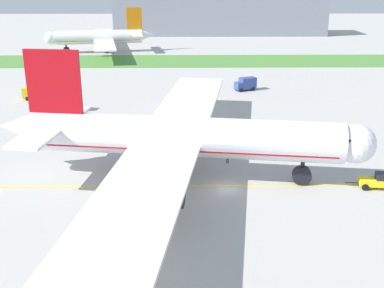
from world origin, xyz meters
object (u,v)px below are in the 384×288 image
(ground_crew_wingwalker_port, at_px, (228,157))
(service_truck_fuel_bowser, at_px, (71,103))
(service_truck_baggage_loader, at_px, (246,84))
(parked_airliner_far_centre, at_px, (100,37))
(service_truck_catering_van, at_px, (35,93))
(pushback_tug, at_px, (377,181))
(airliner_foreground, at_px, (178,137))
(ground_crew_marshaller_front, at_px, (189,151))

(ground_crew_wingwalker_port, distance_m, service_truck_fuel_bowser, 43.30)
(ground_crew_wingwalker_port, relative_size, service_truck_baggage_loader, 0.31)
(service_truck_fuel_bowser, xyz_separation_m, parked_airliner_far_centre, (-6.83, 79.81, 3.84))
(service_truck_catering_van, bearing_deg, pushback_tug, -39.32)
(airliner_foreground, bearing_deg, ground_crew_wingwalker_port, 36.22)
(service_truck_catering_van, bearing_deg, airliner_foreground, -53.60)
(ground_crew_marshaller_front, bearing_deg, ground_crew_wingwalker_port, -24.76)
(ground_crew_wingwalker_port, relative_size, ground_crew_marshaller_front, 1.06)
(service_truck_fuel_bowser, xyz_separation_m, service_truck_catering_van, (-10.34, 9.73, 0.01))
(ground_crew_marshaller_front, distance_m, service_truck_fuel_bowser, 37.33)
(airliner_foreground, xyz_separation_m, service_truck_fuel_bowser, (-23.33, 35.93, -4.51))
(airliner_foreground, bearing_deg, service_truck_catering_van, 126.40)
(service_truck_baggage_loader, distance_m, service_truck_fuel_bowser, 43.15)
(ground_crew_marshaller_front, bearing_deg, pushback_tug, -25.39)
(pushback_tug, height_order, service_truck_catering_van, service_truck_catering_van)
(service_truck_fuel_bowser, relative_size, service_truck_catering_van, 0.85)
(ground_crew_marshaller_front, xyz_separation_m, service_truck_fuel_bowser, (-24.88, 27.83, 0.51))
(airliner_foreground, distance_m, pushback_tug, 27.55)
(service_truck_fuel_bowser, relative_size, parked_airliner_far_centre, 0.08)
(airliner_foreground, bearing_deg, service_truck_fuel_bowser, 122.99)
(service_truck_baggage_loader, relative_size, parked_airliner_far_centre, 0.09)
(ground_crew_marshaller_front, relative_size, service_truck_baggage_loader, 0.29)
(ground_crew_marshaller_front, height_order, parked_airliner_far_centre, parked_airliner_far_centre)
(pushback_tug, bearing_deg, service_truck_fuel_bowser, 141.55)
(airliner_foreground, bearing_deg, pushback_tug, -8.24)
(airliner_foreground, height_order, service_truck_fuel_bowser, airliner_foreground)
(service_truck_baggage_loader, bearing_deg, service_truck_catering_van, -170.71)
(airliner_foreground, xyz_separation_m, service_truck_baggage_loader, (15.96, 53.77, -4.36))
(service_truck_baggage_loader, xyz_separation_m, parked_airliner_far_centre, (-46.11, 61.97, 3.69))
(ground_crew_wingwalker_port, xyz_separation_m, service_truck_baggage_loader, (8.57, 48.36, 0.61))
(service_truck_catering_van, xyz_separation_m, parked_airliner_far_centre, (3.51, 70.08, 3.82))
(parked_airliner_far_centre, bearing_deg, service_truck_catering_van, -92.87)
(ground_crew_wingwalker_port, distance_m, service_truck_baggage_loader, 49.12)
(airliner_foreground, height_order, pushback_tug, airliner_foreground)
(pushback_tug, distance_m, ground_crew_wingwalker_port, 21.53)
(service_truck_baggage_loader, bearing_deg, airliner_foreground, -106.53)
(service_truck_catering_van, bearing_deg, ground_crew_wingwalker_port, -44.43)
(airliner_foreground, height_order, service_truck_baggage_loader, airliner_foreground)
(service_truck_fuel_bowser, distance_m, service_truck_catering_van, 14.19)
(pushback_tug, distance_m, parked_airliner_far_centre, 132.56)
(pushback_tug, height_order, ground_crew_marshaller_front, pushback_tug)
(pushback_tug, xyz_separation_m, service_truck_baggage_loader, (-10.85, 57.66, 0.66))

